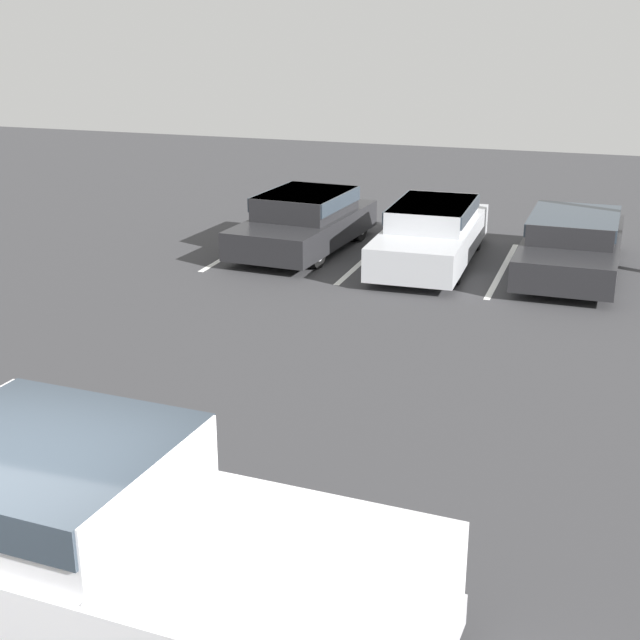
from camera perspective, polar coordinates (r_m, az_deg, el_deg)
The scene contains 7 objects.
stall_stripe_a at distance 20.01m, azimuth -4.96°, elevation 4.70°, with size 0.12×4.31×0.01m, color white.
stall_stripe_b at distance 19.07m, azimuth 3.02°, elevation 4.02°, with size 0.12×4.31×0.01m, color white.
stall_stripe_c at distance 18.53m, azimuth 11.61°, elevation 3.21°, with size 0.12×4.31×0.01m, color white.
pickup_truck at distance 7.62m, azimuth -14.94°, elevation -13.83°, with size 5.96×2.40×1.76m.
parked_sedan_a at distance 19.55m, azimuth -0.99°, elevation 6.46°, with size 2.14×4.46×1.27m.
parked_sedan_b at distance 18.66m, azimuth 7.16°, elevation 5.65°, with size 1.81×4.83×1.25m.
parked_sedan_c at distance 18.52m, azimuth 15.85°, elevation 4.85°, with size 1.89×4.76×1.16m.
Camera 1 is at (4.21, -4.69, 4.94)m, focal length 50.00 mm.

